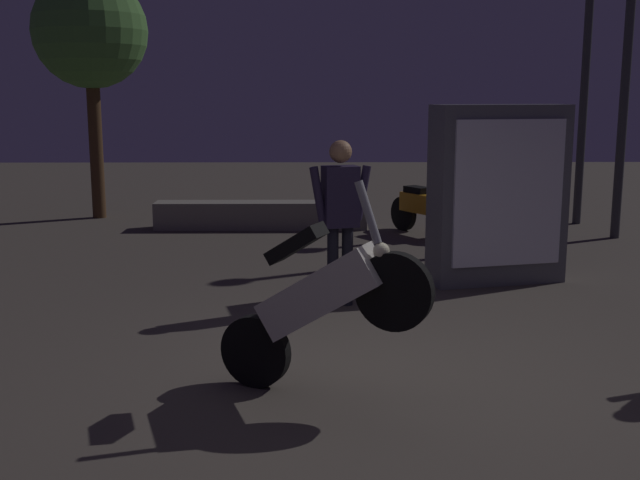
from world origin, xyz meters
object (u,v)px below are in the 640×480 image
(streetlamp_near, at_px, (630,11))
(streetlamp_far, at_px, (587,54))
(kiosk_billboard, at_px, (498,195))
(person_bystander_far, at_px, (340,208))
(motorcycle_white_foreground, at_px, (321,300))
(motorcycle_orange_parked_left, at_px, (425,208))

(streetlamp_near, xyz_separation_m, streetlamp_far, (-0.14, 1.37, -0.54))
(streetlamp_near, distance_m, streetlamp_far, 1.48)
(kiosk_billboard, bearing_deg, person_bystander_far, 15.46)
(streetlamp_far, bearing_deg, motorcycle_white_foreground, -120.17)
(motorcycle_white_foreground, relative_size, kiosk_billboard, 0.78)
(motorcycle_orange_parked_left, distance_m, person_bystander_far, 4.50)
(streetlamp_near, height_order, streetlamp_far, streetlamp_near)
(kiosk_billboard, bearing_deg, motorcycle_orange_parked_left, -96.08)
(person_bystander_far, height_order, streetlamp_far, streetlamp_far)
(streetlamp_far, bearing_deg, motorcycle_orange_parked_left, -158.58)
(streetlamp_far, bearing_deg, streetlamp_near, -84.25)
(motorcycle_white_foreground, height_order, streetlamp_near, streetlamp_near)
(person_bystander_far, relative_size, streetlamp_far, 0.39)
(motorcycle_white_foreground, height_order, motorcycle_orange_parked_left, motorcycle_white_foreground)
(motorcycle_orange_parked_left, distance_m, kiosk_billboard, 3.23)
(streetlamp_near, bearing_deg, kiosk_billboard, -131.61)
(motorcycle_orange_parked_left, relative_size, kiosk_billboard, 0.70)
(motorcycle_white_foreground, xyz_separation_m, streetlamp_far, (4.56, 7.84, 2.14))
(streetlamp_far, bearing_deg, kiosk_billboard, -119.65)
(motorcycle_white_foreground, height_order, kiosk_billboard, kiosk_billboard)
(motorcycle_white_foreground, relative_size, person_bystander_far, 0.93)
(motorcycle_orange_parked_left, relative_size, streetlamp_far, 0.33)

